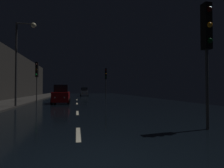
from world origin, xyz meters
TOP-DOWN VIEW (x-y plane):
  - ground at (0.00, 24.50)m, footprint 27.06×84.00m
  - sidewalk_left at (-7.33, 24.50)m, footprint 4.40×84.00m
  - lane_centerline at (0.00, 13.57)m, footprint 0.16×24.06m
  - traffic_light_near_right at (5.13, 2.84)m, footprint 0.32×0.46m
  - traffic_light_far_left at (-5.03, 21.34)m, footprint 0.35×0.48m
  - traffic_light_far_right at (5.03, 29.04)m, footprint 0.35×0.48m
  - streetlamp_overhead at (-4.78, 13.63)m, footprint 1.70×0.44m
  - car_approaching_headlights at (-1.75, 18.08)m, footprint 1.91×4.14m
  - car_distant_taillights at (1.67, 39.68)m, footprint 1.77×3.83m

SIDE VIEW (x-z plane):
  - ground at x=0.00m, z-range -0.02..0.00m
  - lane_centerline at x=0.00m, z-range 0.00..0.01m
  - sidewalk_left at x=-7.33m, z-range 0.00..0.15m
  - car_distant_taillights at x=1.67m, z-range -0.08..1.85m
  - car_approaching_headlights at x=-1.75m, z-range -0.09..2.00m
  - traffic_light_far_left at x=-5.03m, z-range 1.15..6.19m
  - traffic_light_near_right at x=5.13m, z-range 1.18..6.31m
  - traffic_light_far_right at x=5.03m, z-range 1.23..6.50m
  - streetlamp_overhead at x=-4.78m, z-range 1.19..8.68m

